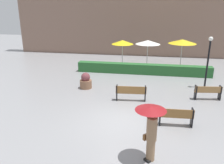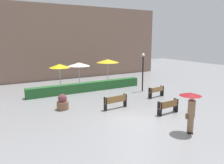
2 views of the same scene
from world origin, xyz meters
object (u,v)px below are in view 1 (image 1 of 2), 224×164
(bench_mid_center, at_px, (131,92))
(bench_near_right, at_px, (176,116))
(pedestrian_with_umbrella, at_px, (151,124))
(lamp_post, at_px, (208,57))
(planter_pot, at_px, (86,81))
(patio_umbrella_yellow, at_px, (122,42))
(patio_umbrella_white, at_px, (148,42))
(bench_far_right, at_px, (208,92))
(patio_umbrella_yellow_far, at_px, (182,42))

(bench_mid_center, relative_size, bench_near_right, 1.13)
(pedestrian_with_umbrella, relative_size, lamp_post, 0.62)
(planter_pot, bearing_deg, lamp_post, 10.83)
(bench_near_right, xyz_separation_m, lamp_post, (2.44, 5.89, 1.64))
(pedestrian_with_umbrella, xyz_separation_m, lamp_post, (3.61, 8.64, 0.71))
(planter_pot, bearing_deg, bench_near_right, -37.68)
(patio_umbrella_yellow, relative_size, patio_umbrella_white, 1.02)
(bench_mid_center, bearing_deg, patio_umbrella_white, 85.34)
(bench_near_right, bearing_deg, bench_far_right, 59.23)
(bench_near_right, height_order, patio_umbrella_yellow, patio_umbrella_yellow)
(bench_far_right, xyz_separation_m, bench_near_right, (-2.16, -3.63, 0.01))
(planter_pot, bearing_deg, patio_umbrella_white, 59.22)
(bench_near_right, xyz_separation_m, patio_umbrella_white, (-1.70, 10.95, 1.70))
(bench_mid_center, bearing_deg, bench_near_right, -48.22)
(pedestrian_with_umbrella, bearing_deg, patio_umbrella_yellow, 101.87)
(bench_mid_center, bearing_deg, patio_umbrella_yellow_far, 64.68)
(patio_umbrella_yellow, bearing_deg, lamp_post, -34.67)
(lamp_post, height_order, patio_umbrella_white, lamp_post)
(bench_far_right, distance_m, bench_near_right, 4.22)
(bench_far_right, distance_m, patio_umbrella_white, 8.45)
(planter_pot, bearing_deg, patio_umbrella_yellow_far, 40.58)
(patio_umbrella_yellow, bearing_deg, planter_pot, -106.23)
(bench_near_right, relative_size, patio_umbrella_yellow_far, 0.60)
(bench_far_right, distance_m, planter_pot, 7.82)
(patio_umbrella_yellow, height_order, patio_umbrella_white, patio_umbrella_yellow)
(planter_pot, xyz_separation_m, patio_umbrella_yellow, (1.73, 5.93, 1.80))
(pedestrian_with_umbrella, bearing_deg, patio_umbrella_white, 92.23)
(lamp_post, bearing_deg, bench_far_right, -97.08)
(pedestrian_with_umbrella, relative_size, patio_umbrella_yellow_far, 0.81)
(planter_pot, distance_m, lamp_post, 8.39)
(bench_mid_center, relative_size, planter_pot, 1.67)
(patio_umbrella_white, bearing_deg, patio_umbrella_yellow, -163.14)
(bench_mid_center, bearing_deg, pedestrian_with_umbrella, -77.39)
(bench_near_right, distance_m, pedestrian_with_umbrella, 3.13)
(lamp_post, xyz_separation_m, patio_umbrella_yellow, (-6.35, 4.39, 0.10))
(bench_near_right, height_order, planter_pot, planter_pot)
(bench_far_right, relative_size, bench_near_right, 0.98)
(bench_near_right, height_order, patio_umbrella_white, patio_umbrella_white)
(bench_near_right, relative_size, planter_pot, 1.48)
(patio_umbrella_yellow, xyz_separation_m, patio_umbrella_white, (2.20, 0.67, -0.04))
(lamp_post, relative_size, patio_umbrella_yellow, 1.42)
(bench_near_right, bearing_deg, patio_umbrella_yellow, 110.79)
(patio_umbrella_yellow_far, bearing_deg, patio_umbrella_white, 165.29)
(bench_mid_center, xyz_separation_m, patio_umbrella_yellow_far, (3.56, 7.53, 1.93))
(bench_far_right, bearing_deg, patio_umbrella_yellow_far, 98.40)
(bench_mid_center, distance_m, planter_pot, 3.67)
(pedestrian_with_umbrella, bearing_deg, bench_far_right, 62.46)
(bench_mid_center, xyz_separation_m, lamp_post, (4.82, 3.23, 1.61))
(bench_near_right, bearing_deg, planter_pot, 142.32)
(bench_near_right, relative_size, patio_umbrella_yellow, 0.66)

